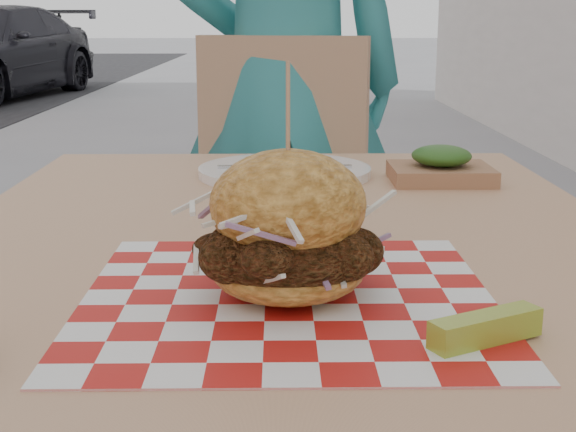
# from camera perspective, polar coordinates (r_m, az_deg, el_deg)

# --- Properties ---
(diner) EXTENTS (0.62, 0.41, 1.67)m
(diner) POSITION_cam_1_polar(r_m,az_deg,el_deg) (2.03, -0.22, 9.50)
(diner) COLOR teal
(diner) RESTS_ON ground
(patio_table) EXTENTS (0.80, 1.20, 0.75)m
(patio_table) POSITION_cam_1_polar(r_m,az_deg,el_deg) (0.90, 0.02, -6.78)
(patio_table) COLOR tan
(patio_table) RESTS_ON ground
(patio_chair) EXTENTS (0.52, 0.53, 0.95)m
(patio_chair) POSITION_cam_1_polar(r_m,az_deg,el_deg) (1.90, 0.37, 0.57)
(patio_chair) COLOR tan
(patio_chair) RESTS_ON ground
(paper_liner) EXTENTS (0.36, 0.36, 0.00)m
(paper_liner) POSITION_cam_1_polar(r_m,az_deg,el_deg) (0.71, 0.00, -5.80)
(paper_liner) COLOR red
(paper_liner) RESTS_ON patio_table
(sandwich) EXTENTS (0.18, 0.18, 0.20)m
(sandwich) POSITION_cam_1_polar(r_m,az_deg,el_deg) (0.69, -0.00, -1.31)
(sandwich) COLOR gold
(sandwich) RESTS_ON paper_liner
(pickle_spear) EXTENTS (0.09, 0.06, 0.02)m
(pickle_spear) POSITION_cam_1_polar(r_m,az_deg,el_deg) (0.63, 13.88, -7.74)
(pickle_spear) COLOR #AAAD32
(pickle_spear) RESTS_ON paper_liner
(place_setting) EXTENTS (0.27, 0.27, 0.02)m
(place_setting) POSITION_cam_1_polar(r_m,az_deg,el_deg) (1.26, -0.24, 3.20)
(place_setting) COLOR white
(place_setting) RESTS_ON patio_table
(kraft_tray) EXTENTS (0.15, 0.12, 0.06)m
(kraft_tray) POSITION_cam_1_polar(r_m,az_deg,el_deg) (1.23, 10.83, 3.44)
(kraft_tray) COLOR #976544
(kraft_tray) RESTS_ON patio_table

